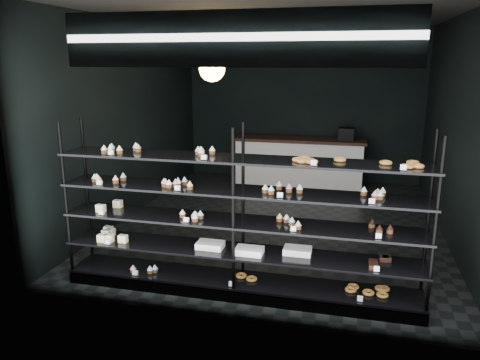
{
  "coord_description": "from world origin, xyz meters",
  "views": [
    {
      "loc": [
        1.1,
        -7.14,
        2.57
      ],
      "look_at": [
        -0.18,
        -1.9,
        1.18
      ],
      "focal_mm": 35.0,
      "sensor_mm": 36.0,
      "label": 1
    }
  ],
  "objects": [
    {
      "name": "service_counter",
      "position": [
        0.03,
        2.5,
        0.5
      ],
      "size": [
        2.71,
        0.65,
        1.23
      ],
      "color": "silver",
      "rests_on": "room"
    },
    {
      "name": "pendant_lamp",
      "position": [
        -0.79,
        -0.98,
        2.45
      ],
      "size": [
        0.35,
        0.35,
        0.9
      ],
      "color": "black",
      "rests_on": "room"
    },
    {
      "name": "display_shelf",
      "position": [
        -0.1,
        -2.45,
        0.63
      ],
      "size": [
        4.0,
        0.5,
        1.91
      ],
      "color": "black",
      "rests_on": "room"
    },
    {
      "name": "room",
      "position": [
        0.0,
        0.0,
        1.6
      ],
      "size": [
        5.01,
        6.01,
        3.2
      ],
      "color": "black",
      "rests_on": "ground"
    },
    {
      "name": "signage",
      "position": [
        0.0,
        -2.93,
        2.75
      ],
      "size": [
        3.3,
        0.05,
        0.5
      ],
      "color": "#0B1239",
      "rests_on": "room"
    }
  ]
}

